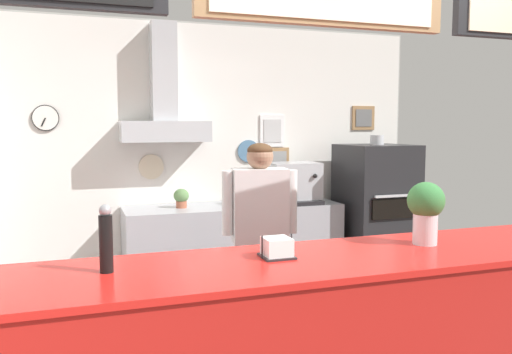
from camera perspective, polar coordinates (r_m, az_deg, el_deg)
The scene contains 10 objects.
back_wall_assembly at distance 5.28m, azimuth -6.15°, elevation 3.09°, with size 4.75×3.03×2.71m.
back_prep_counter at distance 5.28m, azimuth -2.46°, elevation -7.93°, with size 2.13×0.63×0.89m.
pizza_oven at distance 5.68m, azimuth 12.86°, elevation -3.98°, with size 0.69×0.74×1.58m.
shop_worker at distance 3.88m, azimuth 0.43°, elevation -6.85°, with size 0.55×0.28×1.55m.
espresso_machine at distance 5.35m, azimuth 4.07°, elevation -0.66°, with size 0.51×0.46×0.41m.
potted_basil at distance 5.06m, azimuth -8.13°, elevation -2.21°, with size 0.15×0.15×0.18m.
potted_rosemary at distance 5.19m, azimuth -1.08°, elevation -1.51°, with size 0.19×0.19×0.24m.
pepper_grinder at distance 2.27m, azimuth -16.02°, elevation -6.51°, with size 0.06×0.06×0.29m.
napkin_holder at distance 2.45m, azimuth 2.28°, elevation -7.77°, with size 0.15×0.15×0.11m.
basil_vase at distance 2.83m, azimuth 17.98°, elevation -3.45°, with size 0.19×0.19×0.32m.
Camera 1 is at (-1.19, -2.66, 1.67)m, focal length 36.75 mm.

